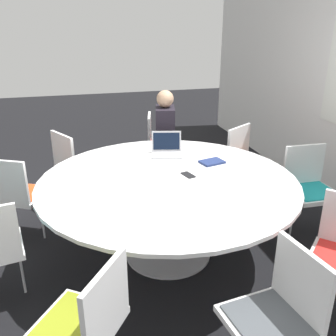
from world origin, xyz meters
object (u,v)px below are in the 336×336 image
(chair_1, at_px, (75,162))
(cell_phone, at_px, (188,175))
(chair_0, at_px, (160,142))
(chair_2, at_px, (16,191))
(laptop, at_px, (167,149))
(chair_7, at_px, (309,183))
(person_0, at_px, (166,132))
(chair_4, at_px, (86,319))
(chair_5, at_px, (279,310))
(chair_8, at_px, (247,158))
(spiral_notebook, at_px, (212,162))

(chair_1, distance_m, cell_phone, 1.50)
(chair_0, bearing_deg, chair_2, -42.31)
(laptop, bearing_deg, chair_1, 159.79)
(chair_7, relative_size, laptop, 2.56)
(person_0, xyz_separation_m, cell_phone, (1.39, -0.17, 0.03))
(laptop, bearing_deg, chair_2, -165.35)
(chair_0, relative_size, person_0, 0.71)
(laptop, bearing_deg, chair_4, -103.19)
(chair_5, distance_m, person_0, 2.81)
(chair_0, distance_m, chair_8, 1.18)
(chair_0, distance_m, chair_7, 1.96)
(chair_4, distance_m, laptop, 2.02)
(chair_5, height_order, person_0, person_0)
(spiral_notebook, bearing_deg, chair_8, 130.69)
(chair_0, bearing_deg, chair_1, -52.49)
(chair_2, height_order, chair_7, same)
(chair_0, xyz_separation_m, chair_2, (1.10, -1.61, 0.00))
(chair_4, xyz_separation_m, chair_5, (0.20, 1.01, 0.00))
(chair_2, xyz_separation_m, chair_8, (-0.24, 2.42, 0.00))
(chair_4, bearing_deg, chair_0, 14.42)
(chair_1, height_order, chair_8, same)
(chair_2, bearing_deg, person_0, 54.21)
(chair_1, bearing_deg, chair_7, 32.63)
(chair_8, bearing_deg, chair_1, -44.20)
(chair_1, height_order, chair_2, same)
(chair_8, bearing_deg, chair_5, 35.14)
(chair_0, height_order, person_0, person_0)
(chair_5, height_order, chair_7, same)
(chair_0, height_order, chair_5, same)
(chair_4, distance_m, chair_7, 2.48)
(laptop, xyz_separation_m, spiral_notebook, (0.34, 0.35, -0.04))
(chair_4, bearing_deg, chair_1, 34.88)
(chair_0, bearing_deg, chair_7, 46.76)
(chair_2, bearing_deg, spiral_notebook, 16.85)
(chair_2, relative_size, chair_8, 1.00)
(spiral_notebook, distance_m, cell_phone, 0.38)
(chair_0, relative_size, chair_2, 1.00)
(chair_7, distance_m, spiral_notebook, 0.97)
(chair_1, height_order, spiral_notebook, chair_1)
(chair_8, bearing_deg, chair_0, -79.39)
(chair_4, height_order, chair_7, same)
(chair_4, bearing_deg, chair_5, -65.78)
(chair_4, relative_size, chair_8, 1.00)
(chair_5, bearing_deg, chair_8, -29.63)
(chair_2, xyz_separation_m, spiral_notebook, (0.32, 1.77, 0.23))
(chair_7, xyz_separation_m, laptop, (-0.57, -1.26, 0.27))
(person_0, bearing_deg, chair_5, 11.42)
(chair_5, bearing_deg, spiral_notebook, -15.86)
(chair_1, relative_size, person_0, 0.71)
(chair_0, height_order, chair_8, same)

